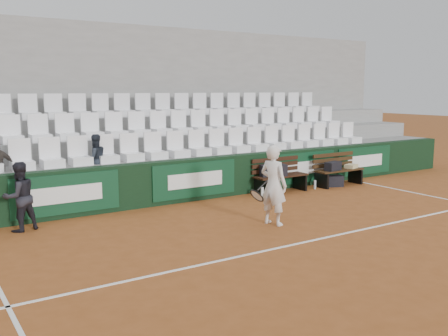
{
  "coord_description": "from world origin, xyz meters",
  "views": [
    {
      "loc": [
        -5.89,
        -6.25,
        2.63
      ],
      "look_at": [
        -0.31,
        2.4,
        1.0
      ],
      "focal_mm": 40.0,
      "sensor_mm": 36.0,
      "label": 1
    }
  ],
  "objects_px": {
    "sports_bag_right": "(333,166)",
    "sports_bag_ground": "(333,181)",
    "bench_left": "(281,184)",
    "water_bottle_near": "(262,192)",
    "sports_bag_left": "(273,170)",
    "bench_right": "(339,177)",
    "tennis_player": "(273,185)",
    "ball_kid": "(19,197)",
    "spectator_c": "(94,139)",
    "water_bottle_far": "(315,185)"
  },
  "relations": [
    {
      "from": "sports_bag_left",
      "to": "water_bottle_far",
      "type": "bearing_deg",
      "value": -7.45
    },
    {
      "from": "sports_bag_left",
      "to": "water_bottle_near",
      "type": "height_order",
      "value": "sports_bag_left"
    },
    {
      "from": "bench_left",
      "to": "sports_bag_ground",
      "type": "bearing_deg",
      "value": -5.45
    },
    {
      "from": "sports_bag_ground",
      "to": "spectator_c",
      "type": "relative_size",
      "value": 0.45
    },
    {
      "from": "ball_kid",
      "to": "sports_bag_left",
      "type": "bearing_deg",
      "value": 164.57
    },
    {
      "from": "spectator_c",
      "to": "sports_bag_right",
      "type": "bearing_deg",
      "value": 164.46
    },
    {
      "from": "bench_right",
      "to": "tennis_player",
      "type": "distance_m",
      "value": 4.62
    },
    {
      "from": "sports_bag_right",
      "to": "sports_bag_ground",
      "type": "distance_m",
      "value": 0.42
    },
    {
      "from": "bench_left",
      "to": "spectator_c",
      "type": "bearing_deg",
      "value": 168.19
    },
    {
      "from": "water_bottle_far",
      "to": "spectator_c",
      "type": "relative_size",
      "value": 0.22
    },
    {
      "from": "bench_right",
      "to": "ball_kid",
      "type": "relative_size",
      "value": 1.15
    },
    {
      "from": "water_bottle_far",
      "to": "ball_kid",
      "type": "height_order",
      "value": "ball_kid"
    },
    {
      "from": "tennis_player",
      "to": "ball_kid",
      "type": "xyz_separation_m",
      "value": [
        -4.25,
        2.2,
        -0.13
      ]
    },
    {
      "from": "sports_bag_right",
      "to": "water_bottle_far",
      "type": "xyz_separation_m",
      "value": [
        -0.63,
        0.02,
        -0.45
      ]
    },
    {
      "from": "sports_bag_ground",
      "to": "water_bottle_far",
      "type": "bearing_deg",
      "value": 179.97
    },
    {
      "from": "bench_left",
      "to": "spectator_c",
      "type": "xyz_separation_m",
      "value": [
        -4.54,
        0.95,
        1.33
      ]
    },
    {
      "from": "ball_kid",
      "to": "tennis_player",
      "type": "bearing_deg",
      "value": 136.0
    },
    {
      "from": "sports_bag_left",
      "to": "bench_right",
      "type": "bearing_deg",
      "value": -4.0
    },
    {
      "from": "sports_bag_ground",
      "to": "sports_bag_right",
      "type": "bearing_deg",
      "value": -157.25
    },
    {
      "from": "sports_bag_ground",
      "to": "tennis_player",
      "type": "relative_size",
      "value": 0.31
    },
    {
      "from": "water_bottle_near",
      "to": "spectator_c",
      "type": "distance_m",
      "value": 4.19
    },
    {
      "from": "water_bottle_near",
      "to": "ball_kid",
      "type": "distance_m",
      "value": 5.61
    },
    {
      "from": "sports_bag_left",
      "to": "spectator_c",
      "type": "bearing_deg",
      "value": 167.58
    },
    {
      "from": "sports_bag_right",
      "to": "sports_bag_ground",
      "type": "height_order",
      "value": "sports_bag_right"
    },
    {
      "from": "bench_left",
      "to": "sports_bag_right",
      "type": "distance_m",
      "value": 1.7
    },
    {
      "from": "sports_bag_left",
      "to": "sports_bag_ground",
      "type": "height_order",
      "value": "sports_bag_left"
    },
    {
      "from": "water_bottle_near",
      "to": "ball_kid",
      "type": "bearing_deg",
      "value": 179.03
    },
    {
      "from": "bench_right",
      "to": "ball_kid",
      "type": "distance_m",
      "value": 8.3
    },
    {
      "from": "sports_bag_right",
      "to": "water_bottle_near",
      "type": "relative_size",
      "value": 2.01
    },
    {
      "from": "sports_bag_right",
      "to": "water_bottle_near",
      "type": "xyz_separation_m",
      "value": [
        -2.42,
        -0.03,
        -0.44
      ]
    },
    {
      "from": "sports_bag_right",
      "to": "ball_kid",
      "type": "xyz_separation_m",
      "value": [
        -8.01,
        0.06,
        0.09
      ]
    },
    {
      "from": "water_bottle_far",
      "to": "sports_bag_ground",
      "type": "bearing_deg",
      "value": -0.03
    },
    {
      "from": "tennis_player",
      "to": "spectator_c",
      "type": "height_order",
      "value": "spectator_c"
    },
    {
      "from": "bench_right",
      "to": "tennis_player",
      "type": "relative_size",
      "value": 0.95
    },
    {
      "from": "water_bottle_far",
      "to": "tennis_player",
      "type": "xyz_separation_m",
      "value": [
        -3.13,
        -2.16,
        0.67
      ]
    },
    {
      "from": "sports_bag_right",
      "to": "ball_kid",
      "type": "bearing_deg",
      "value": 179.56
    },
    {
      "from": "water_bottle_far",
      "to": "spectator_c",
      "type": "bearing_deg",
      "value": 168.71
    },
    {
      "from": "sports_bag_ground",
      "to": "bench_left",
      "type": "bearing_deg",
      "value": 174.55
    },
    {
      "from": "sports_bag_ground",
      "to": "water_bottle_near",
      "type": "bearing_deg",
      "value": -178.71
    },
    {
      "from": "water_bottle_far",
      "to": "tennis_player",
      "type": "distance_m",
      "value": 3.87
    },
    {
      "from": "water_bottle_near",
      "to": "spectator_c",
      "type": "xyz_separation_m",
      "value": [
        -3.77,
        1.17,
        1.42
      ]
    },
    {
      "from": "tennis_player",
      "to": "ball_kid",
      "type": "bearing_deg",
      "value": 152.65
    },
    {
      "from": "water_bottle_near",
      "to": "ball_kid",
      "type": "height_order",
      "value": "ball_kid"
    },
    {
      "from": "bench_right",
      "to": "sports_bag_left",
      "type": "distance_m",
      "value": 2.22
    },
    {
      "from": "sports_bag_left",
      "to": "spectator_c",
      "type": "height_order",
      "value": "spectator_c"
    },
    {
      "from": "sports_bag_left",
      "to": "sports_bag_right",
      "type": "bearing_deg",
      "value": -5.69
    },
    {
      "from": "sports_bag_ground",
      "to": "tennis_player",
      "type": "height_order",
      "value": "tennis_player"
    },
    {
      "from": "sports_bag_left",
      "to": "bench_left",
      "type": "bearing_deg",
      "value": -1.09
    },
    {
      "from": "ball_kid",
      "to": "bench_left",
      "type": "bearing_deg",
      "value": 164.48
    },
    {
      "from": "bench_right",
      "to": "sports_bag_left",
      "type": "xyz_separation_m",
      "value": [
        -2.18,
        0.15,
        0.37
      ]
    }
  ]
}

